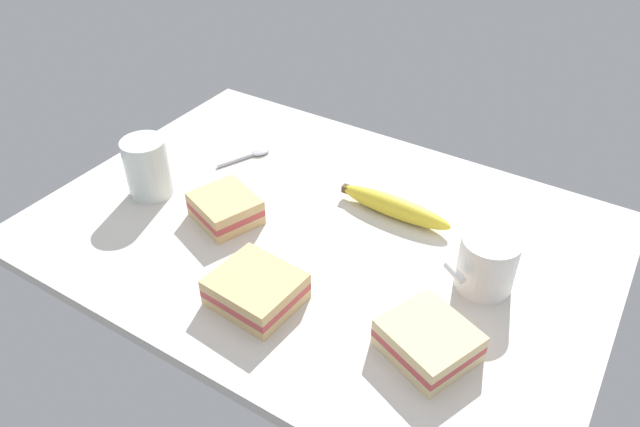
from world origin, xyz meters
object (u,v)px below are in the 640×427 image
sandwich_main (428,341)px  sandwich_extra (225,208)px  glass_of_milk (148,171)px  sandwich_side (256,289)px  banana (394,207)px  coffee_mug_black (487,262)px  spoon (252,155)px

sandwich_main → sandwich_extra: same height
sandwich_extra → glass_of_milk: 15.96cm
sandwich_side → banana: sandwich_side is taller
banana → coffee_mug_black: bearing=156.1°
coffee_mug_black → banana: coffee_mug_black is taller
sandwich_main → glass_of_milk: (55.04, -7.05, 2.27)cm
coffee_mug_black → sandwich_side: size_ratio=0.85×
sandwich_extra → banana: 27.71cm
sandwich_extra → glass_of_milk: size_ratio=1.20×
sandwich_side → banana: size_ratio=0.61×
coffee_mug_black → sandwich_side: (25.68, 19.74, -2.19)cm
coffee_mug_black → spoon: size_ratio=0.97×
glass_of_milk → spoon: (-7.57, -18.66, -4.09)cm
coffee_mug_black → banana: (18.15, -8.06, -2.65)cm
sandwich_main → spoon: sandwich_main is taller
sandwich_main → sandwich_side: same height
coffee_mug_black → spoon: 50.49cm
glass_of_milk → spoon: size_ratio=0.98×
sandwich_side → sandwich_extra: 19.70cm
sandwich_side → sandwich_extra: same height
sandwich_main → glass_of_milk: 55.53cm
sandwich_extra → banana: bearing=-145.9°
sandwich_main → sandwich_side: bearing=10.1°
sandwich_main → glass_of_milk: size_ratio=1.31×
sandwich_side → glass_of_milk: bearing=-19.9°
glass_of_milk → sandwich_main: bearing=172.7°
glass_of_milk → banana: glass_of_milk is taller
sandwich_main → spoon: size_ratio=1.28×
sandwich_side → sandwich_extra: bearing=-38.5°
banana → spoon: 31.24cm
sandwich_side → glass_of_milk: (31.18, -11.29, 2.27)cm
sandwich_side → banana: (-7.53, -27.79, -0.46)cm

